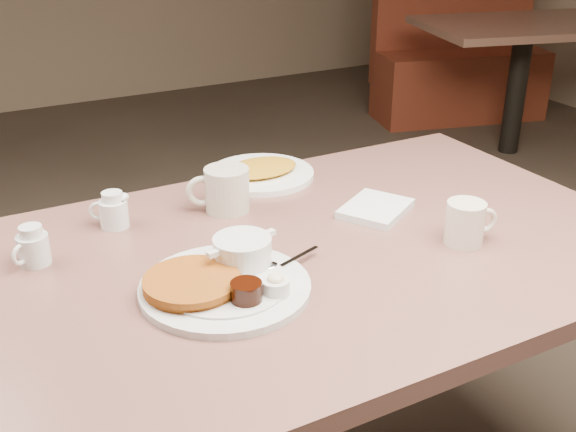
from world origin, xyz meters
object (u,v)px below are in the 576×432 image
coffee_mug_far (225,190)px  creamer_right (113,211)px  diner_table (292,322)px  main_plate (224,277)px  coffee_mug_near (466,222)px  booth_back_right (464,58)px  creamer_left (33,247)px  hash_plate (261,172)px

coffee_mug_far → creamer_right: bearing=171.6°
diner_table → main_plate: (-0.18, -0.07, 0.19)m
diner_table → coffee_mug_near: 0.42m
coffee_mug_far → booth_back_right: (2.62, 2.13, -0.39)m
diner_table → creamer_right: (-0.28, 0.28, 0.21)m
diner_table → coffee_mug_near: bearing=-22.4°
diner_table → creamer_left: bearing=157.4°
creamer_left → booth_back_right: (3.05, 2.19, -0.38)m
main_plate → hash_plate: main_plate is taller
coffee_mug_near → creamer_left: 0.86m
diner_table → coffee_mug_near: (0.33, -0.14, 0.22)m
coffee_mug_near → coffee_mug_far: 0.53m
creamer_left → diner_table: bearing=-22.6°
diner_table → coffee_mug_far: 0.33m
coffee_mug_near → coffee_mug_far: coffee_mug_far is taller
coffee_mug_near → coffee_mug_far: bearing=133.8°
diner_table → booth_back_right: size_ratio=0.97×
creamer_right → hash_plate: 0.42m
main_plate → booth_back_right: 3.71m
creamer_right → main_plate: bearing=-73.3°
main_plate → coffee_mug_far: (0.14, 0.31, 0.03)m
coffee_mug_near → hash_plate: bearing=111.6°
creamer_left → creamer_right: 0.20m
creamer_left → creamer_right: size_ratio=1.02×
coffee_mug_far → coffee_mug_near: bearing=-46.2°
coffee_mug_far → creamer_right: coffee_mug_far is taller
coffee_mug_far → hash_plate: coffee_mug_far is taller
main_plate → hash_plate: (0.30, 0.46, -0.01)m
coffee_mug_near → booth_back_right: size_ratio=0.08×
diner_table → creamer_right: size_ratio=18.14×
creamer_left → hash_plate: size_ratio=0.29×
coffee_mug_far → hash_plate: bearing=41.7°
diner_table → main_plate: 0.27m
main_plate → booth_back_right: bearing=41.5°
creamer_left → creamer_right: same height
creamer_right → booth_back_right: bearing=36.2°
main_plate → creamer_right: (-0.11, 0.35, 0.01)m
coffee_mug_near → booth_back_right: (2.26, 2.52, -0.39)m
diner_table → coffee_mug_far: size_ratio=9.72×
hash_plate → coffee_mug_near: bearing=-68.4°
diner_table → creamer_left: (-0.47, 0.19, 0.21)m
coffee_mug_near → creamer_right: (-0.61, 0.42, -0.01)m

